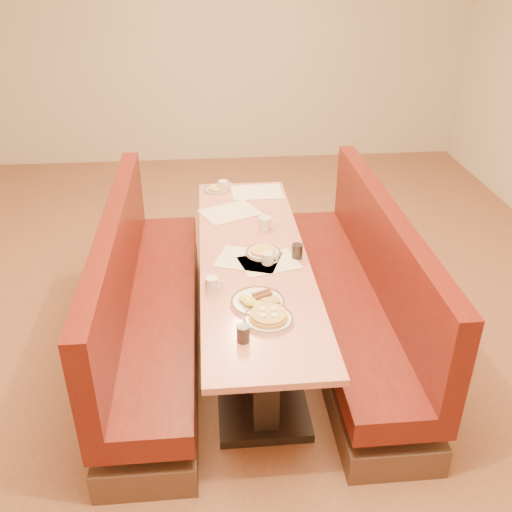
{
  "coord_description": "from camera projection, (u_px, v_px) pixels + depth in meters",
  "views": [
    {
      "loc": [
        -0.28,
        -3.26,
        2.58
      ],
      "look_at": [
        0.0,
        -0.2,
        0.85
      ],
      "focal_mm": 40.0,
      "sensor_mm": 36.0,
      "label": 1
    }
  ],
  "objects": [
    {
      "name": "coffee_mug_b",
      "position": [
        212.0,
        284.0,
        3.35
      ],
      "size": [
        0.11,
        0.08,
        0.08
      ],
      "rotation": [
        0.0,
        0.0,
        -0.22
      ],
      "color": "beige",
      "rests_on": "diner_table"
    },
    {
      "name": "booth_right",
      "position": [
        357.0,
        298.0,
        3.99
      ],
      "size": [
        0.55,
        2.5,
        1.05
      ],
      "color": "#4C3326",
      "rests_on": "ground"
    },
    {
      "name": "soda_tumbler_mid",
      "position": [
        297.0,
        251.0,
        3.69
      ],
      "size": [
        0.07,
        0.07,
        0.1
      ],
      "color": "black",
      "rests_on": "diner_table"
    },
    {
      "name": "soda_tumbler_near",
      "position": [
        243.0,
        334.0,
        2.92
      ],
      "size": [
        0.07,
        0.07,
        0.09
      ],
      "color": "black",
      "rests_on": "diner_table"
    },
    {
      "name": "extra_plate_mid",
      "position": [
        263.0,
        252.0,
        3.75
      ],
      "size": [
        0.23,
        0.23,
        0.05
      ],
      "rotation": [
        0.0,
        0.0,
        0.34
      ],
      "color": "beige",
      "rests_on": "diner_table"
    },
    {
      "name": "diner_table",
      "position": [
        253.0,
        302.0,
        3.93
      ],
      "size": [
        0.7,
        2.5,
        0.75
      ],
      "color": "black",
      "rests_on": "ground"
    },
    {
      "name": "eggs_plate",
      "position": [
        257.0,
        301.0,
        3.23
      ],
      "size": [
        0.32,
        0.32,
        0.06
      ],
      "rotation": [
        0.0,
        0.0,
        0.24
      ],
      "color": "beige",
      "rests_on": "diner_table"
    },
    {
      "name": "coffee_mug_a",
      "position": [
        268.0,
        258.0,
        3.62
      ],
      "size": [
        0.1,
        0.07,
        0.08
      ],
      "rotation": [
        0.0,
        0.0,
        -0.36
      ],
      "color": "beige",
      "rests_on": "diner_table"
    },
    {
      "name": "pancake_plate",
      "position": [
        268.0,
        318.0,
        3.09
      ],
      "size": [
        0.28,
        0.28,
        0.06
      ],
      "rotation": [
        0.0,
        0.0,
        0.27
      ],
      "color": "beige",
      "rests_on": "diner_table"
    },
    {
      "name": "placemat_near_left",
      "position": [
        248.0,
        259.0,
        3.69
      ],
      "size": [
        0.47,
        0.41,
        0.0
      ],
      "primitive_type": "cube",
      "rotation": [
        0.0,
        0.0,
        -0.34
      ],
      "color": "beige",
      "rests_on": "diner_table"
    },
    {
      "name": "extra_plate_far",
      "position": [
        217.0,
        189.0,
        4.68
      ],
      "size": [
        0.22,
        0.22,
        0.04
      ],
      "rotation": [
        0.0,
        0.0,
        0.22
      ],
      "color": "beige",
      "rests_on": "diner_table"
    },
    {
      "name": "coffee_mug_c",
      "position": [
        265.0,
        223.0,
        4.05
      ],
      "size": [
        0.12,
        0.09,
        0.09
      ],
      "rotation": [
        0.0,
        0.0,
        -0.13
      ],
      "color": "beige",
      "rests_on": "diner_table"
    },
    {
      "name": "placemat_near_right",
      "position": [
        269.0,
        262.0,
        3.65
      ],
      "size": [
        0.42,
        0.35,
        0.0
      ],
      "primitive_type": "cube",
      "rotation": [
        0.0,
        0.0,
        0.25
      ],
      "color": "beige",
      "rests_on": "diner_table"
    },
    {
      "name": "coffee_mug_d",
      "position": [
        223.0,
        186.0,
        4.67
      ],
      "size": [
        0.11,
        0.08,
        0.09
      ],
      "rotation": [
        0.0,
        0.0,
        0.18
      ],
      "color": "beige",
      "rests_on": "diner_table"
    },
    {
      "name": "placemat_far_left",
      "position": [
        230.0,
        212.0,
        4.31
      ],
      "size": [
        0.5,
        0.45,
        0.0
      ],
      "primitive_type": "cube",
      "rotation": [
        0.0,
        0.0,
        0.42
      ],
      "color": "beige",
      "rests_on": "diner_table"
    },
    {
      "name": "ground",
      "position": [
        254.0,
        345.0,
        4.11
      ],
      "size": [
        8.0,
        8.0,
        0.0
      ],
      "primitive_type": "plane",
      "color": "#9E6647",
      "rests_on": "ground"
    },
    {
      "name": "booth_left",
      "position": [
        146.0,
        309.0,
        3.88
      ],
      "size": [
        0.55,
        2.5,
        1.05
      ],
      "color": "#4C3326",
      "rests_on": "ground"
    },
    {
      "name": "placemat_far_right",
      "position": [
        257.0,
        192.0,
        4.65
      ],
      "size": [
        0.41,
        0.31,
        0.0
      ],
      "primitive_type": "cube",
      "rotation": [
        0.0,
        0.0,
        0.01
      ],
      "color": "beige",
      "rests_on": "diner_table"
    },
    {
      "name": "room_envelope",
      "position": [
        253.0,
        69.0,
        3.17
      ],
      "size": [
        6.04,
        8.04,
        2.82
      ],
      "color": "beige",
      "rests_on": "ground"
    }
  ]
}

